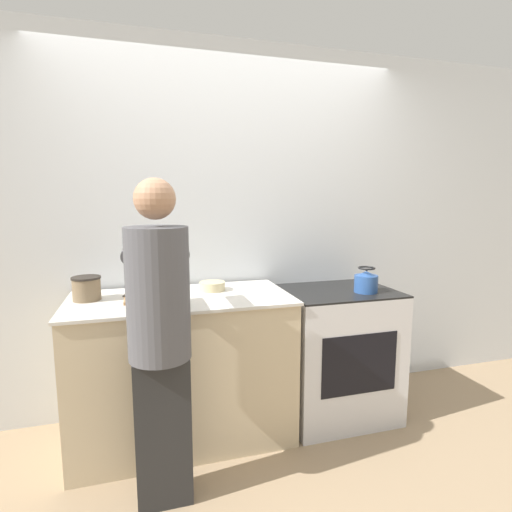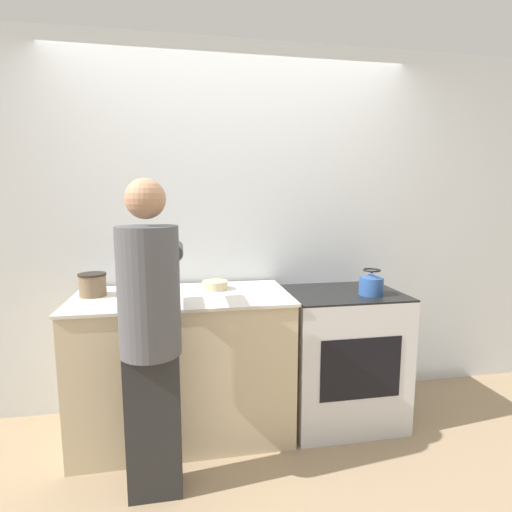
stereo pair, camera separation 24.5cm
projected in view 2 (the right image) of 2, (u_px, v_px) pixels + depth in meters
ground_plane at (252, 455)px, 2.38m from camera, size 12.00×12.00×0.00m
wall_back at (235, 229)px, 2.91m from camera, size 8.00×0.05×2.60m
counter at (184, 364)px, 2.57m from camera, size 1.35×0.69×0.92m
oven at (342, 356)px, 2.73m from camera, size 0.74×0.60×0.90m
person at (151, 329)px, 1.97m from camera, size 0.34×0.58×1.62m
cutting_board at (152, 295)px, 2.47m from camera, size 0.30×0.24×0.02m
knife at (145, 293)px, 2.46m from camera, size 0.25×0.12×0.01m
kettle at (371, 284)px, 2.57m from camera, size 0.15×0.15×0.17m
bowl_prep at (215, 285)px, 2.65m from camera, size 0.17×0.17×0.06m
canister_jar at (93, 285)px, 2.47m from camera, size 0.17×0.17×0.14m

